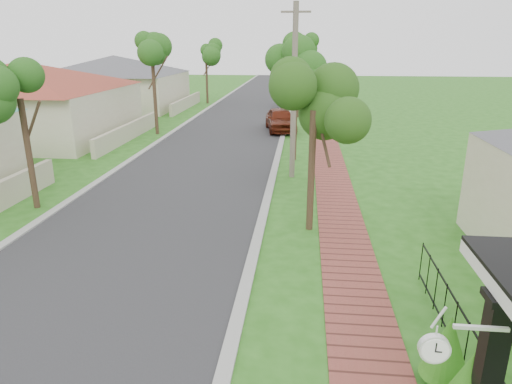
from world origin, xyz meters
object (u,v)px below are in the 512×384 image
at_px(parked_car_red, 281,120).
at_px(parked_car_white, 288,100).
at_px(porch_post, 486,383).
at_px(station_clock, 438,347).
at_px(near_tree, 314,108).
at_px(utility_pole, 294,93).

height_order(parked_car_red, parked_car_white, parked_car_red).
xyz_separation_m(porch_post, parked_car_white, (-4.15, 37.07, -0.46)).
height_order(parked_car_red, station_clock, station_clock).
relative_size(parked_car_white, near_tree, 0.84).
xyz_separation_m(parked_car_red, station_clock, (3.29, -25.27, 1.19)).
xyz_separation_m(parked_car_white, near_tree, (1.80, -29.07, 3.14)).
bearing_deg(porch_post, near_tree, 106.37).
relative_size(porch_post, parked_car_white, 0.63).
distance_m(near_tree, utility_pole, 5.93).
distance_m(porch_post, parked_car_red, 25.22).
xyz_separation_m(parked_car_white, utility_pole, (1.08, -23.19, 2.99)).
xyz_separation_m(parked_car_red, near_tree, (1.80, -16.87, 3.04)).
height_order(parked_car_red, near_tree, near_tree).
bearing_deg(parked_car_white, parked_car_red, -90.54).
distance_m(porch_post, station_clock, 1.26).
relative_size(parked_car_white, utility_pole, 0.56).
height_order(porch_post, parked_car_red, porch_post).
xyz_separation_m(near_tree, station_clock, (1.49, -8.40, -1.85)).
height_order(parked_car_red, utility_pole, utility_pole).
height_order(porch_post, utility_pole, utility_pole).
xyz_separation_m(parked_car_white, station_clock, (3.29, -37.47, 1.29)).
bearing_deg(parked_car_white, utility_pole, -87.87).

